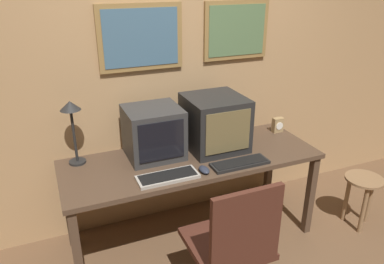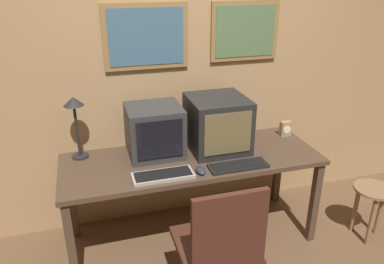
% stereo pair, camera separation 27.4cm
% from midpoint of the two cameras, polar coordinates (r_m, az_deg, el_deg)
% --- Properties ---
extents(wall_back, '(8.00, 0.08, 2.60)m').
position_cam_midpoint_polar(wall_back, '(3.04, -5.97, 9.29)').
color(wall_back, tan).
rests_on(wall_back, ground_plane).
extents(desk, '(1.94, 0.69, 0.74)m').
position_cam_midpoint_polar(desk, '(2.86, -2.75, -5.28)').
color(desk, '#4C3828').
rests_on(desk, ground_plane).
extents(monitor_left, '(0.41, 0.39, 0.38)m').
position_cam_midpoint_polar(monitor_left, '(2.81, -8.68, -0.10)').
color(monitor_left, '#333333').
rests_on(monitor_left, desk).
extents(monitor_right, '(0.44, 0.45, 0.42)m').
position_cam_midpoint_polar(monitor_right, '(2.90, 0.79, 1.39)').
color(monitor_right, black).
rests_on(monitor_right, desk).
extents(keyboard_main, '(0.42, 0.17, 0.03)m').
position_cam_midpoint_polar(keyboard_main, '(2.56, -6.81, -6.87)').
color(keyboard_main, '#A8A399').
rests_on(keyboard_main, desk).
extents(keyboard_side, '(0.43, 0.15, 0.03)m').
position_cam_midpoint_polar(keyboard_side, '(2.72, 4.45, -4.84)').
color(keyboard_side, black).
rests_on(keyboard_side, desk).
extents(mouse_near_keyboard, '(0.06, 0.12, 0.04)m').
position_cam_midpoint_polar(mouse_near_keyboard, '(2.62, -1.14, -5.85)').
color(mouse_near_keyboard, '#282D3D').
rests_on(mouse_near_keyboard, desk).
extents(desk_clock, '(0.09, 0.06, 0.13)m').
position_cam_midpoint_polar(desk_clock, '(3.30, 10.64, 1.01)').
color(desk_clock, '#A38456').
rests_on(desk_clock, desk).
extents(desk_lamp, '(0.14, 0.14, 0.48)m').
position_cam_midpoint_polar(desk_lamp, '(2.77, -20.63, 2.16)').
color(desk_lamp, black).
rests_on(desk_lamp, desk).
extents(office_chair, '(0.49, 0.49, 0.98)m').
position_cam_midpoint_polar(office_chair, '(2.42, 2.57, -18.51)').
color(office_chair, black).
rests_on(office_chair, ground_plane).
extents(side_stool, '(0.31, 0.31, 0.46)m').
position_cam_midpoint_polar(side_stool, '(3.42, 22.46, -8.27)').
color(side_stool, '#8E6B47').
rests_on(side_stool, ground_plane).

